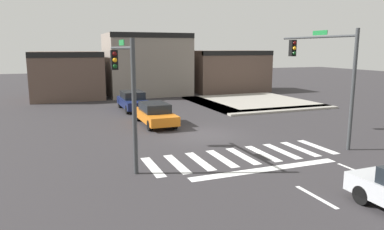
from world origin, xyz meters
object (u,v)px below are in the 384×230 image
traffic_signal_southeast (323,64)px  car_navy (133,101)px  traffic_signal_southwest (124,77)px  car_orange (155,114)px

traffic_signal_southeast → car_navy: 15.48m
traffic_signal_southwest → traffic_signal_southeast: size_ratio=0.91×
car_navy → traffic_signal_southeast: bearing=29.2°
traffic_signal_southwest → car_orange: traffic_signal_southwest is taller
traffic_signal_southwest → traffic_signal_southeast: traffic_signal_southeast is taller
car_orange → car_navy: bearing=-178.8°
car_orange → traffic_signal_southeast: bearing=45.6°
car_navy → car_orange: (0.13, -6.12, -0.04)m
traffic_signal_southeast → traffic_signal_southwest: bearing=88.6°
car_navy → car_orange: 6.12m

